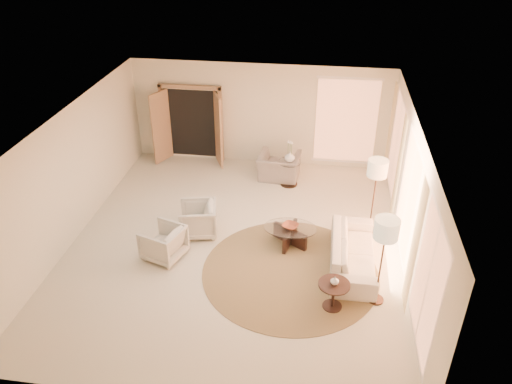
# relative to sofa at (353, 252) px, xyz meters

# --- Properties ---
(room) EXTENTS (7.04, 8.04, 2.83)m
(room) POSITION_rel_sofa_xyz_m (-2.48, 0.37, 1.07)
(room) COLOR beige
(room) RESTS_ON ground
(windows_right) EXTENTS (0.10, 6.40, 2.40)m
(windows_right) POSITION_rel_sofa_xyz_m (0.97, 0.47, 1.03)
(windows_right) COLOR #FF9B66
(windows_right) RESTS_ON room
(window_back_corner) EXTENTS (1.70, 0.10, 2.40)m
(window_back_corner) POSITION_rel_sofa_xyz_m (-0.18, 4.32, 1.03)
(window_back_corner) COLOR #FF9B66
(window_back_corner) RESTS_ON room
(curtains_right) EXTENTS (0.06, 5.20, 2.60)m
(curtains_right) POSITION_rel_sofa_xyz_m (0.92, 1.37, 0.98)
(curtains_right) COLOR beige
(curtains_right) RESTS_ON room
(french_doors) EXTENTS (1.95, 0.66, 2.16)m
(french_doors) POSITION_rel_sofa_xyz_m (-4.38, 4.18, 0.74)
(french_doors) COLOR #A7805A
(french_doors) RESTS_ON room
(area_rug) EXTENTS (4.58, 4.58, 0.01)m
(area_rug) POSITION_rel_sofa_xyz_m (-1.22, -0.41, -0.32)
(area_rug) COLOR #46371F
(area_rug) RESTS_ON room
(sofa) EXTENTS (0.88, 2.22, 0.65)m
(sofa) POSITION_rel_sofa_xyz_m (0.00, 0.00, 0.00)
(sofa) COLOR beige
(sofa) RESTS_ON room
(armchair_left) EXTENTS (0.88, 0.92, 0.81)m
(armchair_left) POSITION_rel_sofa_xyz_m (-3.35, 0.65, 0.08)
(armchair_left) COLOR beige
(armchair_left) RESTS_ON room
(armchair_right) EXTENTS (0.91, 0.94, 0.78)m
(armchair_right) POSITION_rel_sofa_xyz_m (-3.86, -0.28, 0.06)
(armchair_right) COLOR beige
(armchair_right) RESTS_ON room
(accent_chair) EXTENTS (1.12, 0.78, 0.93)m
(accent_chair) POSITION_rel_sofa_xyz_m (-1.86, 3.42, 0.14)
(accent_chair) COLOR gray
(accent_chair) RESTS_ON room
(coffee_table) EXTENTS (1.48, 1.48, 0.42)m
(coffee_table) POSITION_rel_sofa_xyz_m (-1.31, 0.54, -0.06)
(coffee_table) COLOR black
(coffee_table) RESTS_ON room
(end_table) EXTENTS (0.58, 0.58, 0.55)m
(end_table) POSITION_rel_sofa_xyz_m (-0.38, -1.29, 0.05)
(end_table) COLOR black
(end_table) RESTS_ON room
(side_table) EXTENTS (0.58, 0.58, 0.67)m
(side_table) POSITION_rel_sofa_xyz_m (-1.56, 3.13, 0.08)
(side_table) COLOR #2F2018
(side_table) RESTS_ON room
(floor_lamp_near) EXTENTS (0.43, 0.43, 1.77)m
(floor_lamp_near) POSITION_rel_sofa_xyz_m (0.42, 1.30, 1.18)
(floor_lamp_near) COLOR #2F2018
(floor_lamp_near) RESTS_ON room
(floor_lamp_far) EXTENTS (0.44, 0.44, 1.80)m
(floor_lamp_far) POSITION_rel_sofa_xyz_m (0.42, -0.99, 1.20)
(floor_lamp_far) COLOR #2F2018
(floor_lamp_far) RESTS_ON room
(bowl) EXTENTS (0.43, 0.43, 0.08)m
(bowl) POSITION_rel_sofa_xyz_m (-1.31, 0.54, 0.13)
(bowl) COLOR brown
(bowl) RESTS_ON coffee_table
(end_vase) EXTENTS (0.19, 0.19, 0.16)m
(end_vase) POSITION_rel_sofa_xyz_m (-0.38, -1.29, 0.30)
(end_vase) COLOR silver
(end_vase) RESTS_ON end_table
(side_vase) EXTENTS (0.33, 0.33, 0.27)m
(side_vase) POSITION_rel_sofa_xyz_m (-1.56, 3.13, 0.48)
(side_vase) COLOR silver
(side_vase) RESTS_ON side_table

